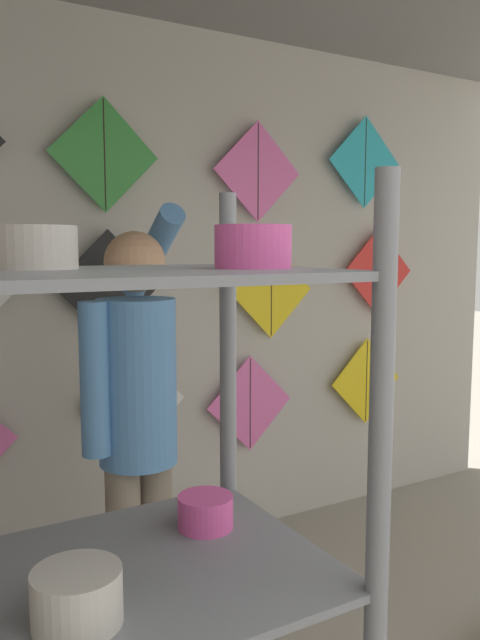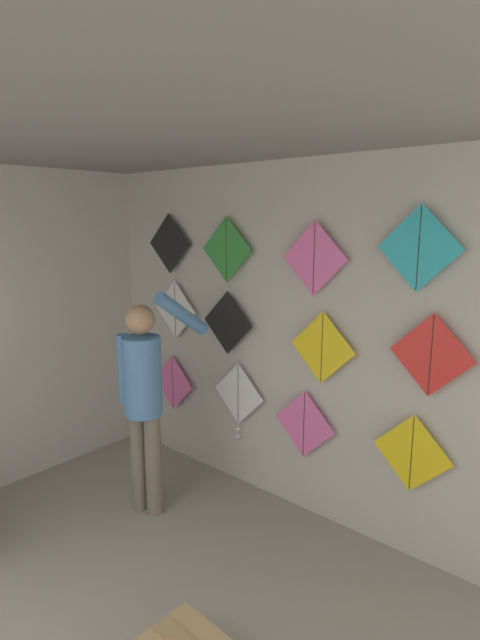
{
  "view_description": "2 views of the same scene",
  "coord_description": "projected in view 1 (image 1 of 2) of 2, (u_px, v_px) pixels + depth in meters",
  "views": [
    {
      "loc": [
        -1.43,
        0.46,
        1.66
      ],
      "look_at": [
        0.15,
        3.23,
        1.29
      ],
      "focal_mm": 35.0,
      "sensor_mm": 36.0,
      "label": 1
    },
    {
      "loc": [
        2.4,
        0.36,
        2.36
      ],
      "look_at": [
        -0.11,
        3.23,
        1.58
      ],
      "focal_mm": 28.0,
      "sensor_mm": 36.0,
      "label": 2
    }
  ],
  "objects": [
    {
      "name": "back_panel",
      "position": [
        186.0,
        295.0,
        3.41
      ],
      "size": [
        4.59,
        0.06,
        2.8
      ],
      "primitive_type": "cube",
      "color": "#BCB7AD",
      "rests_on": "ground"
    },
    {
      "name": "kite_6",
      "position": [
        271.0,
        290.0,
        3.57
      ],
      "size": [
        0.55,
        0.01,
        0.55
      ],
      "color": "yellow"
    },
    {
      "name": "kite_9",
      "position": [
        104.0,
        155.0,
        3.02
      ],
      "size": [
        0.55,
        0.01,
        0.55
      ],
      "color": "#338C38"
    },
    {
      "name": "kite_10",
      "position": [
        258.0,
        172.0,
        3.45
      ],
      "size": [
        0.55,
        0.01,
        0.55
      ],
      "color": "pink"
    },
    {
      "name": "kite_1",
      "position": [
        135.0,
        408.0,
        3.23
      ],
      "size": [
        0.55,
        0.04,
        0.69
      ],
      "color": "white"
    },
    {
      "name": "kite_2",
      "position": [
        250.0,
        403.0,
        3.58
      ],
      "size": [
        0.55,
        0.01,
        0.55
      ],
      "color": "pink"
    },
    {
      "name": "kite_5",
      "position": [
        109.0,
        285.0,
        3.09
      ],
      "size": [
        0.55,
        0.01,
        0.55
      ],
      "color": "black"
    },
    {
      "name": "shopkeeper",
      "position": [
        137.0,
        412.0,
        2.38
      ],
      "size": [
        0.45,
        0.68,
        1.83
      ],
      "rotation": [
        0.0,
        0.0,
        0.24
      ],
      "color": "#726656",
      "rests_on": "ground"
    },
    {
      "name": "kite_7",
      "position": [
        378.0,
        271.0,
        3.96
      ],
      "size": [
        0.55,
        0.01,
        0.55
      ],
      "color": "red"
    },
    {
      "name": "kite_3",
      "position": [
        366.0,
        381.0,
        4.0
      ],
      "size": [
        0.55,
        0.01,
        0.55
      ],
      "color": "yellow"
    },
    {
      "name": "kite_11",
      "position": [
        365.0,
        162.0,
        3.82
      ],
      "size": [
        0.55,
        0.01,
        0.55
      ],
      "color": "#28B2C6"
    }
  ]
}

